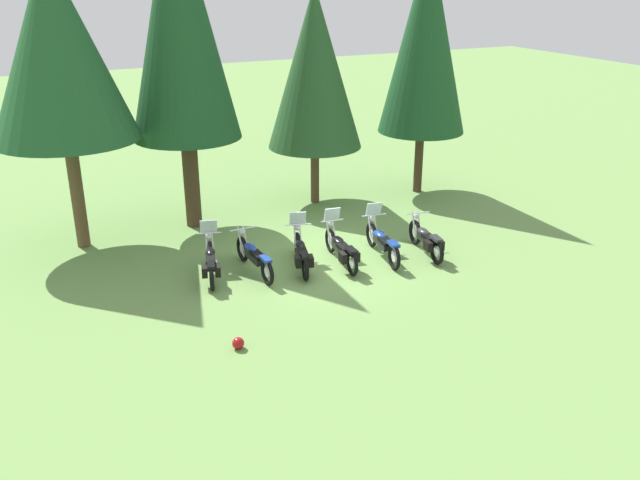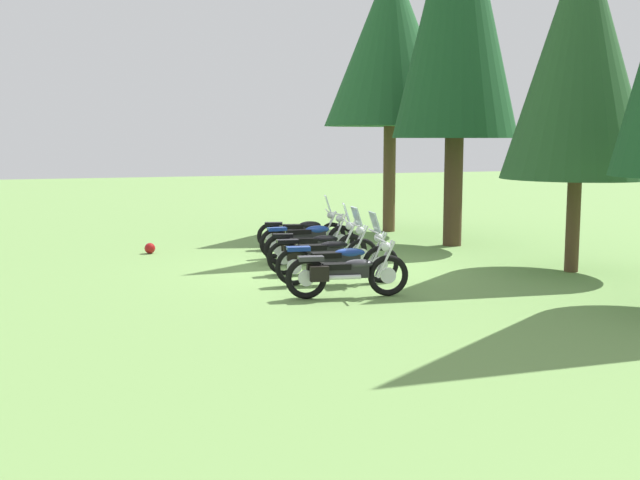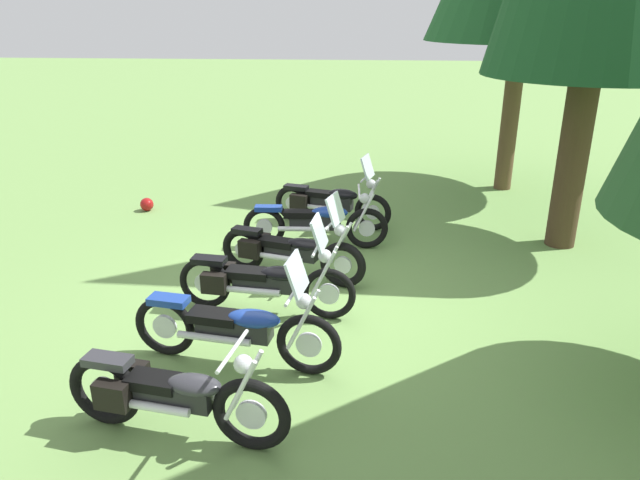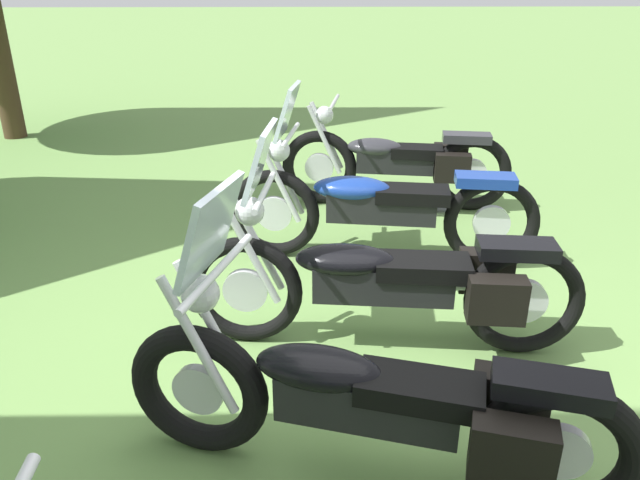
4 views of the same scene
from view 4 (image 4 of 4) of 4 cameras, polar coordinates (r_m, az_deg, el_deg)
The scene contains 5 objects.
ground_plane at distance 3.43m, azimuth 3.31°, elevation -14.25°, with size 80.00×80.00×0.00m, color #6B934C.
motorcycle_2 at distance 2.69m, azimuth 5.13°, elevation -14.75°, with size 0.97×2.20×1.35m.
motorcycle_3 at distance 3.60m, azimuth 6.48°, elevation -3.60°, with size 0.73×2.35×1.36m.
motorcycle_4 at distance 4.71m, azimuth 5.40°, elevation 3.36°, with size 0.72×2.39×1.37m.
motorcycle_5 at distance 5.90m, azimuth 7.44°, elevation 7.25°, with size 0.79×2.18×1.02m.
Camera 4 is at (-2.69, 0.27, 2.12)m, focal length 34.10 mm.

